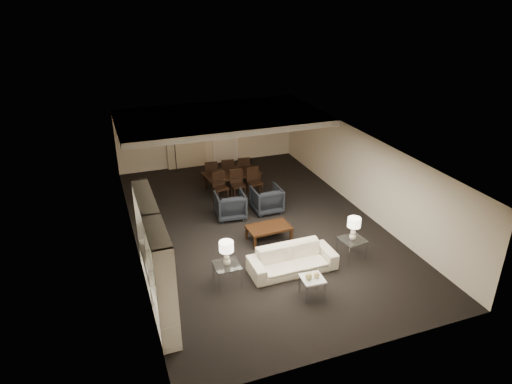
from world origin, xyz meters
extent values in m
plane|color=black|center=(0.00, 0.00, 0.00)|extent=(11.00, 11.00, 0.00)
cube|color=silver|center=(0.00, 0.00, 2.50)|extent=(7.00, 11.00, 0.02)
cube|color=beige|center=(0.00, 5.50, 1.25)|extent=(7.00, 0.02, 2.50)
cube|color=beige|center=(0.00, -5.50, 1.25)|extent=(7.00, 0.02, 2.50)
cube|color=beige|center=(-3.50, 0.00, 1.25)|extent=(0.02, 11.00, 2.50)
cube|color=beige|center=(3.50, 0.00, 1.25)|extent=(0.02, 11.00, 2.50)
cube|color=silver|center=(0.00, 3.50, 2.40)|extent=(7.00, 4.00, 0.20)
cube|color=beige|center=(-0.90, 5.42, 1.20)|extent=(1.50, 0.12, 2.40)
cube|color=silver|center=(0.70, 5.47, 1.05)|extent=(0.90, 0.05, 2.10)
cube|color=#142D38|center=(2.10, 5.46, 1.55)|extent=(0.95, 0.04, 0.65)
cylinder|color=#D8591E|center=(0.30, 3.50, 1.92)|extent=(0.52, 0.52, 0.24)
imported|color=beige|center=(0.04, -2.53, 0.32)|extent=(2.20, 0.88, 0.64)
imported|color=black|center=(-0.56, 0.77, 0.41)|extent=(0.95, 0.97, 0.82)
imported|color=black|center=(0.64, 0.77, 0.41)|extent=(0.87, 0.90, 0.82)
sphere|color=#D5C671|center=(-0.06, -3.63, 0.58)|extent=(0.16, 0.16, 0.16)
sphere|color=#E6C279|center=(0.14, -3.63, 0.57)|extent=(0.14, 0.14, 0.14)
imported|color=black|center=(-3.28, -1.63, 1.06)|extent=(1.09, 0.14, 0.63)
imported|color=#223A97|center=(-3.31, -3.72, 1.14)|extent=(0.16, 0.16, 0.16)
imported|color=#D48346|center=(-3.31, -3.20, 1.64)|extent=(0.15, 0.15, 0.16)
cube|color=black|center=(-3.20, -1.89, 0.53)|extent=(0.13, 0.13, 1.05)
imported|color=black|center=(0.09, 2.64, 0.33)|extent=(2.01, 1.26, 0.67)
camera|label=1|loc=(-4.13, -11.26, 6.61)|focal=32.00mm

